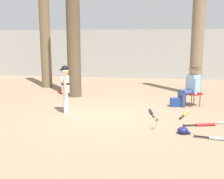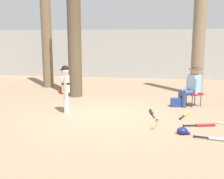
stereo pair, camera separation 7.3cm
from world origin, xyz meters
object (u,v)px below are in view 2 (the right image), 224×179
at_px(tree_near_player, 74,17).
at_px(bat_wood_tan, 154,125).
at_px(bat_red_barrel, 203,125).
at_px(bat_yellow_trainer, 185,114).
at_px(tree_far_left, 46,22).
at_px(bat_aluminum_silver, 217,139).
at_px(batting_helmet_navy, 182,131).
at_px(seated_spectator, 191,85).
at_px(folding_stool, 194,94).
at_px(bat_black_composite, 152,113).
at_px(tree_behind_spectator, 200,24).
at_px(handbag_beside_stool, 177,102).
at_px(young_ballplayer, 65,86).

distance_m(tree_near_player, bat_wood_tan, 4.90).
height_order(tree_near_player, bat_red_barrel, tree_near_player).
bearing_deg(bat_yellow_trainer, tree_far_left, 145.39).
xyz_separation_m(bat_aluminum_silver, bat_yellow_trainer, (-0.43, 1.78, 0.00)).
bearing_deg(bat_aluminum_silver, batting_helmet_navy, 156.37).
relative_size(bat_wood_tan, bat_red_barrel, 0.94).
bearing_deg(bat_aluminum_silver, tree_far_left, 136.42).
bearing_deg(tree_far_left, tree_near_player, -44.87).
height_order(seated_spectator, bat_aluminum_silver, seated_spectator).
bearing_deg(tree_near_player, bat_yellow_trainer, -28.70).
distance_m(tree_near_player, tree_far_left, 2.37).
xyz_separation_m(folding_stool, bat_black_composite, (-1.24, -1.12, -0.33)).
relative_size(tree_far_left, bat_black_composite, 8.47).
relative_size(seated_spectator, bat_aluminum_silver, 1.65).
distance_m(tree_behind_spectator, bat_wood_tan, 4.90).
bearing_deg(tree_far_left, bat_aluminum_silver, -43.58).
height_order(bat_red_barrel, batting_helmet_navy, batting_helmet_navy).
bearing_deg(tree_far_left, bat_black_composite, -39.55).
relative_size(handbag_beside_stool, bat_aluminum_silver, 0.47).
distance_m(tree_near_player, bat_red_barrel, 5.53).
xyz_separation_m(bat_wood_tan, bat_red_barrel, (1.13, 0.16, 0.00)).
bearing_deg(bat_yellow_trainer, bat_aluminum_silver, -76.58).
bearing_deg(bat_wood_tan, bat_red_barrel, 8.23).
distance_m(seated_spectator, bat_aluminum_silver, 2.95).
bearing_deg(tree_behind_spectator, bat_aluminum_silver, -92.90).
bearing_deg(tree_far_left, handbag_beside_stool, -27.86).
bearing_deg(folding_stool, batting_helmet_navy, -102.20).
xyz_separation_m(tree_far_left, bat_yellow_trainer, (5.27, -3.63, -2.64)).
distance_m(young_ballplayer, bat_black_composite, 2.47).
relative_size(handbag_beside_stool, bat_black_composite, 0.47).
relative_size(young_ballplayer, batting_helmet_navy, 4.72).
distance_m(tree_far_left, batting_helmet_navy, 7.65).
relative_size(bat_yellow_trainer, batting_helmet_navy, 2.71).
bearing_deg(bat_aluminum_silver, young_ballplayer, 156.42).
bearing_deg(handbag_beside_stool, folding_stool, 21.92).
relative_size(bat_black_composite, bat_wood_tan, 1.01).
bearing_deg(handbag_beside_stool, seated_spectator, 20.83).
distance_m(bat_wood_tan, bat_aluminum_silver, 1.44).
bearing_deg(bat_yellow_trainer, seated_spectator, 76.63).
relative_size(seated_spectator, bat_yellow_trainer, 1.60).
height_order(tree_behind_spectator, bat_black_composite, tree_behind_spectator).
bearing_deg(bat_black_composite, handbag_beside_stool, 51.42).
xyz_separation_m(tree_far_left, bat_wood_tan, (4.44, -4.70, -2.64)).
xyz_separation_m(seated_spectator, bat_red_barrel, (0.04, -2.00, -0.61)).
distance_m(tree_near_player, bat_aluminum_silver, 6.11).
xyz_separation_m(seated_spectator, tree_far_left, (-5.53, 2.53, 2.04)).
height_order(bat_wood_tan, batting_helmet_navy, batting_helmet_navy).
bearing_deg(tree_far_left, bat_wood_tan, -46.58).
height_order(tree_behind_spectator, folding_stool, tree_behind_spectator).
bearing_deg(bat_black_composite, folding_stool, 42.03).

